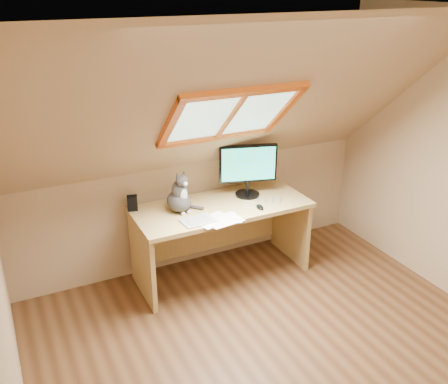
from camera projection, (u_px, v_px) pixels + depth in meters
ground at (295, 371)px, 3.55m from camera, size 3.50×3.50×0.00m
room_shell at (317, 191)px, 2.91m from camera, size 3.52×3.52×2.41m
desk at (218, 224)px, 4.58m from camera, size 1.57×0.69×0.72m
monitor at (248, 167)px, 4.52m from camera, size 0.52×0.22×0.49m
cat at (179, 197)px, 4.27m from camera, size 0.26×0.29×0.38m
desk_speaker at (132, 203)px, 4.32m from camera, size 0.11×0.11×0.12m
graphics_tablet at (198, 221)px, 4.13m from camera, size 0.28×0.21×0.01m
mouse at (260, 207)px, 4.36m from camera, size 0.06×0.10×0.03m
papers at (214, 220)px, 4.15m from camera, size 0.35×0.30×0.01m
cables at (261, 202)px, 4.48m from camera, size 0.51×0.26×0.01m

